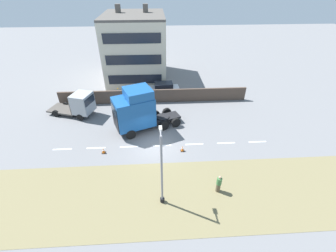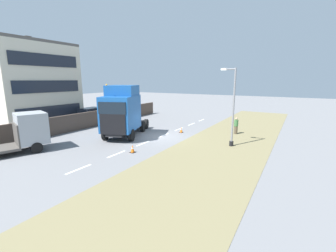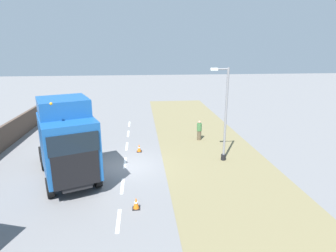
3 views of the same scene
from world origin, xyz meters
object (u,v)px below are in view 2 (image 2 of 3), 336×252
at_px(lorry_cab, 122,112).
at_px(lamp_post, 232,111).
at_px(parked_car, 90,116).
at_px(traffic_cone_lead, 133,149).
at_px(traffic_cone_trailing, 181,130).
at_px(pedestrian, 236,126).
at_px(flatbed_truck, 25,132).

bearing_deg(lorry_cab, lamp_post, 172.02).
relative_size(lorry_cab, parked_car, 1.63).
relative_size(traffic_cone_lead, traffic_cone_trailing, 1.00).
bearing_deg(pedestrian, lamp_post, 98.59).
bearing_deg(traffic_cone_lead, pedestrian, -117.63).
bearing_deg(traffic_cone_lead, lorry_cab, -40.06).
relative_size(flatbed_truck, traffic_cone_trailing, 10.10).
distance_m(lamp_post, pedestrian, 4.82).
xyz_separation_m(lorry_cab, traffic_cone_lead, (-3.63, 3.05, -2.10)).
distance_m(parked_car, traffic_cone_lead, 13.01).
bearing_deg(parked_car, pedestrian, -171.43).
bearing_deg(flatbed_truck, lamp_post, 53.52).
bearing_deg(traffic_cone_lead, traffic_cone_trailing, -91.31).
bearing_deg(traffic_cone_trailing, traffic_cone_lead, 88.69).
xyz_separation_m(parked_car, traffic_cone_lead, (-11.48, 6.08, -0.66)).
distance_m(lorry_cab, parked_car, 8.54).
height_order(pedestrian, traffic_cone_lead, pedestrian).
bearing_deg(pedestrian, parked_car, 12.12).
relative_size(lorry_cab, pedestrian, 4.51).
bearing_deg(traffic_cone_trailing, pedestrian, -155.76).
xyz_separation_m(lamp_post, traffic_cone_lead, (5.69, 5.30, -2.52)).
xyz_separation_m(flatbed_truck, traffic_cone_lead, (-6.98, -3.71, -1.21)).
bearing_deg(lamp_post, parked_car, -2.59).
relative_size(flatbed_truck, lamp_post, 0.96).
height_order(lorry_cab, pedestrian, lorry_cab).
xyz_separation_m(traffic_cone_lead, traffic_cone_trailing, (-0.17, -7.43, 0.00)).
xyz_separation_m(pedestrian, traffic_cone_lead, (5.04, 9.63, -0.51)).
height_order(flatbed_truck, traffic_cone_trailing, flatbed_truck).
height_order(flatbed_truck, parked_car, flatbed_truck).
bearing_deg(lorry_cab, parked_car, -42.64).
bearing_deg(flatbed_truck, lorry_cab, 81.73).
bearing_deg(flatbed_truck, traffic_cone_lead, 46.09).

